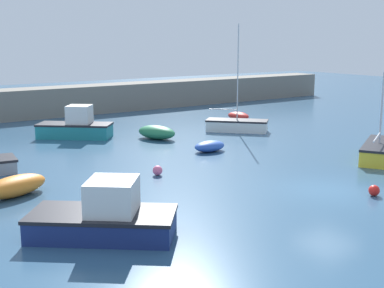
{
  "coord_description": "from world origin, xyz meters",
  "views": [
    {
      "loc": [
        -17.38,
        -14.68,
        6.45
      ],
      "look_at": [
        -0.55,
        9.42,
        0.55
      ],
      "focal_mm": 50.0,
      "sensor_mm": 36.0,
      "label": 1
    }
  ],
  "objects_px": {
    "open_tender_yellow": "(157,132)",
    "mooring_buoy_pink": "(158,170)",
    "sailboat_tall_mast": "(237,125)",
    "rowboat_blue_near": "(15,186)",
    "motorboat_grey_hull": "(76,127)",
    "mooring_buoy_red": "(374,190)",
    "sailboat_short_mast": "(379,151)",
    "dinghy_near_pier": "(210,146)",
    "motorboat_with_cabin": "(105,217)",
    "fishing_dinghy_green": "(238,116)"
  },
  "relations": [
    {
      "from": "dinghy_near_pier",
      "to": "motorboat_with_cabin",
      "type": "bearing_deg",
      "value": -143.45
    },
    {
      "from": "rowboat_blue_near",
      "to": "mooring_buoy_red",
      "type": "xyz_separation_m",
      "value": [
        12.16,
        -8.47,
        -0.2
      ]
    },
    {
      "from": "sailboat_tall_mast",
      "to": "rowboat_blue_near",
      "type": "bearing_deg",
      "value": -111.57
    },
    {
      "from": "fishing_dinghy_green",
      "to": "sailboat_tall_mast",
      "type": "height_order",
      "value": "sailboat_tall_mast"
    },
    {
      "from": "motorboat_grey_hull",
      "to": "open_tender_yellow",
      "type": "distance_m",
      "value": 5.3
    },
    {
      "from": "rowboat_blue_near",
      "to": "mooring_buoy_red",
      "type": "relative_size",
      "value": 7.02
    },
    {
      "from": "motorboat_with_cabin",
      "to": "mooring_buoy_red",
      "type": "xyz_separation_m",
      "value": [
        11.11,
        -2.2,
        -0.44
      ]
    },
    {
      "from": "open_tender_yellow",
      "to": "mooring_buoy_red",
      "type": "xyz_separation_m",
      "value": [
        0.84,
        -15.92,
        -0.21
      ]
    },
    {
      "from": "sailboat_tall_mast",
      "to": "mooring_buoy_pink",
      "type": "relative_size",
      "value": 15.64
    },
    {
      "from": "motorboat_grey_hull",
      "to": "mooring_buoy_pink",
      "type": "height_order",
      "value": "motorboat_grey_hull"
    },
    {
      "from": "motorboat_with_cabin",
      "to": "rowboat_blue_near",
      "type": "bearing_deg",
      "value": -41.36
    },
    {
      "from": "mooring_buoy_pink",
      "to": "sailboat_short_mast",
      "type": "bearing_deg",
      "value": -18.6
    },
    {
      "from": "sailboat_tall_mast",
      "to": "mooring_buoy_red",
      "type": "relative_size",
      "value": 16.05
    },
    {
      "from": "sailboat_tall_mast",
      "to": "open_tender_yellow",
      "type": "relative_size",
      "value": 2.37
    },
    {
      "from": "dinghy_near_pier",
      "to": "open_tender_yellow",
      "type": "relative_size",
      "value": 0.65
    },
    {
      "from": "motorboat_grey_hull",
      "to": "fishing_dinghy_green",
      "type": "xyz_separation_m",
      "value": [
        13.64,
        -0.09,
        -0.42
      ]
    },
    {
      "from": "rowboat_blue_near",
      "to": "mooring_buoy_pink",
      "type": "height_order",
      "value": "rowboat_blue_near"
    },
    {
      "from": "rowboat_blue_near",
      "to": "sailboat_tall_mast",
      "type": "height_order",
      "value": "sailboat_tall_mast"
    },
    {
      "from": "dinghy_near_pier",
      "to": "sailboat_short_mast",
      "type": "relative_size",
      "value": 0.41
    },
    {
      "from": "motorboat_grey_hull",
      "to": "dinghy_near_pier",
      "type": "height_order",
      "value": "motorboat_grey_hull"
    },
    {
      "from": "motorboat_with_cabin",
      "to": "mooring_buoy_red",
      "type": "height_order",
      "value": "motorboat_with_cabin"
    },
    {
      "from": "sailboat_tall_mast",
      "to": "mooring_buoy_red",
      "type": "xyz_separation_m",
      "value": [
        -5.22,
        -15.16,
        -0.22
      ]
    },
    {
      "from": "dinghy_near_pier",
      "to": "rowboat_blue_near",
      "type": "height_order",
      "value": "rowboat_blue_near"
    },
    {
      "from": "mooring_buoy_pink",
      "to": "mooring_buoy_red",
      "type": "distance_m",
      "value": 9.76
    },
    {
      "from": "dinghy_near_pier",
      "to": "sailboat_short_mast",
      "type": "bearing_deg",
      "value": -49.71
    },
    {
      "from": "open_tender_yellow",
      "to": "mooring_buoy_red",
      "type": "bearing_deg",
      "value": 163.3
    },
    {
      "from": "rowboat_blue_near",
      "to": "sailboat_tall_mast",
      "type": "relative_size",
      "value": 0.44
    },
    {
      "from": "mooring_buoy_red",
      "to": "dinghy_near_pier",
      "type": "bearing_deg",
      "value": 91.76
    },
    {
      "from": "dinghy_near_pier",
      "to": "motorboat_with_cabin",
      "type": "distance_m",
      "value": 13.86
    },
    {
      "from": "open_tender_yellow",
      "to": "mooring_buoy_pink",
      "type": "relative_size",
      "value": 6.58
    },
    {
      "from": "dinghy_near_pier",
      "to": "sailboat_short_mast",
      "type": "distance_m",
      "value": 9.23
    },
    {
      "from": "fishing_dinghy_green",
      "to": "sailboat_short_mast",
      "type": "relative_size",
      "value": 0.44
    },
    {
      "from": "sailboat_tall_mast",
      "to": "sailboat_short_mast",
      "type": "xyz_separation_m",
      "value": [
        0.7,
        -11.04,
        0.03
      ]
    },
    {
      "from": "dinghy_near_pier",
      "to": "mooring_buoy_red",
      "type": "distance_m",
      "value": 10.91
    },
    {
      "from": "fishing_dinghy_green",
      "to": "mooring_buoy_pink",
      "type": "xyz_separation_m",
      "value": [
        -14.34,
        -11.24,
        -0.07
      ]
    },
    {
      "from": "sailboat_tall_mast",
      "to": "fishing_dinghy_green",
      "type": "bearing_deg",
      "value": 96.47
    },
    {
      "from": "motorboat_with_cabin",
      "to": "mooring_buoy_red",
      "type": "bearing_deg",
      "value": -152.04
    },
    {
      "from": "dinghy_near_pier",
      "to": "open_tender_yellow",
      "type": "height_order",
      "value": "open_tender_yellow"
    },
    {
      "from": "open_tender_yellow",
      "to": "motorboat_grey_hull",
      "type": "bearing_deg",
      "value": 30.38
    },
    {
      "from": "dinghy_near_pier",
      "to": "mooring_buoy_pink",
      "type": "relative_size",
      "value": 4.28
    },
    {
      "from": "motorboat_grey_hull",
      "to": "mooring_buoy_pink",
      "type": "bearing_deg",
      "value": 126.9
    },
    {
      "from": "rowboat_blue_near",
      "to": "mooring_buoy_pink",
      "type": "bearing_deg",
      "value": 154.86
    },
    {
      "from": "sailboat_tall_mast",
      "to": "sailboat_short_mast",
      "type": "relative_size",
      "value": 1.5
    },
    {
      "from": "motorboat_grey_hull",
      "to": "open_tender_yellow",
      "type": "height_order",
      "value": "motorboat_grey_hull"
    },
    {
      "from": "sailboat_tall_mast",
      "to": "motorboat_with_cabin",
      "type": "height_order",
      "value": "sailboat_tall_mast"
    },
    {
      "from": "mooring_buoy_red",
      "to": "open_tender_yellow",
      "type": "bearing_deg",
      "value": 93.02
    },
    {
      "from": "rowboat_blue_near",
      "to": "open_tender_yellow",
      "type": "height_order",
      "value": "open_tender_yellow"
    },
    {
      "from": "dinghy_near_pier",
      "to": "mooring_buoy_pink",
      "type": "xyz_separation_m",
      "value": [
        -5.26,
        -2.91,
        -0.07
      ]
    },
    {
      "from": "dinghy_near_pier",
      "to": "sailboat_tall_mast",
      "type": "bearing_deg",
      "value": 35.11
    },
    {
      "from": "sailboat_short_mast",
      "to": "mooring_buoy_pink",
      "type": "xyz_separation_m",
      "value": [
        -11.52,
        3.88,
        -0.24
      ]
    }
  ]
}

